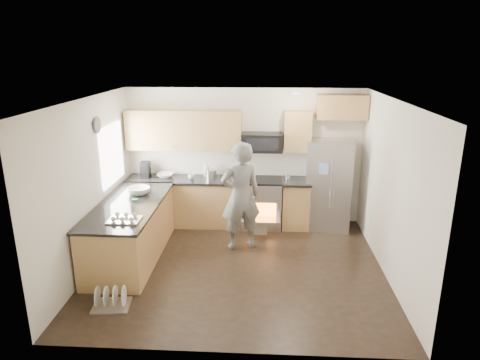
# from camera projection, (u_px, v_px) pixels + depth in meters

# --- Properties ---
(ground) EXTENTS (4.50, 4.50, 0.00)m
(ground) POSITION_uv_depth(u_px,v_px,m) (237.00, 267.00, 6.73)
(ground) COLOR black
(ground) RESTS_ON ground
(room_shell) EXTENTS (4.54, 4.04, 2.62)m
(room_shell) POSITION_uv_depth(u_px,v_px,m) (235.00, 163.00, 6.26)
(room_shell) COLOR silver
(room_shell) RESTS_ON ground
(back_cabinet_run) EXTENTS (4.45, 0.64, 2.50)m
(back_cabinet_run) POSITION_uv_depth(u_px,v_px,m) (213.00, 176.00, 8.15)
(back_cabinet_run) COLOR #BB874B
(back_cabinet_run) RESTS_ON ground
(peninsula) EXTENTS (0.96, 2.36, 1.04)m
(peninsula) POSITION_uv_depth(u_px,v_px,m) (131.00, 230.00, 6.93)
(peninsula) COLOR #BB874B
(peninsula) RESTS_ON ground
(stove_range) EXTENTS (0.76, 0.97, 1.79)m
(stove_range) POSITION_uv_depth(u_px,v_px,m) (261.00, 192.00, 8.13)
(stove_range) COLOR #B7B7BC
(stove_range) RESTS_ON ground
(refrigerator) EXTENTS (0.93, 0.78, 1.69)m
(refrigerator) POSITION_uv_depth(u_px,v_px,m) (329.00, 185.00, 8.02)
(refrigerator) COLOR #B7B7BC
(refrigerator) RESTS_ON ground
(person) EXTENTS (0.79, 0.64, 1.86)m
(person) POSITION_uv_depth(u_px,v_px,m) (241.00, 196.00, 7.13)
(person) COLOR slate
(person) RESTS_ON ground
(dish_rack) EXTENTS (0.52, 0.43, 0.30)m
(dish_rack) POSITION_uv_depth(u_px,v_px,m) (111.00, 302.00, 5.65)
(dish_rack) COLOR #B7B7BC
(dish_rack) RESTS_ON ground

